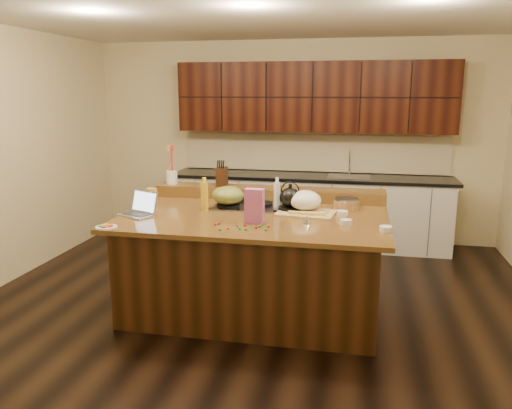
# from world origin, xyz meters

# --- Properties ---
(room) EXTENTS (5.52, 5.02, 2.72)m
(room) POSITION_xyz_m (0.00, 0.00, 1.35)
(room) COLOR black
(room) RESTS_ON ground
(island) EXTENTS (2.40, 1.60, 0.92)m
(island) POSITION_xyz_m (0.00, 0.00, 0.46)
(island) COLOR black
(island) RESTS_ON ground
(back_ledge) EXTENTS (2.40, 0.30, 0.12)m
(back_ledge) POSITION_xyz_m (0.00, 0.70, 0.98)
(back_ledge) COLOR black
(back_ledge) RESTS_ON island
(cooktop) EXTENTS (0.92, 0.52, 0.05)m
(cooktop) POSITION_xyz_m (0.00, 0.30, 0.94)
(cooktop) COLOR gray
(cooktop) RESTS_ON island
(back_counter) EXTENTS (3.70, 0.66, 2.40)m
(back_counter) POSITION_xyz_m (0.30, 2.23, 0.98)
(back_counter) COLOR silver
(back_counter) RESTS_ON ground
(kettle) EXTENTS (0.22, 0.22, 0.18)m
(kettle) POSITION_xyz_m (0.30, 0.17, 1.06)
(kettle) COLOR black
(kettle) RESTS_ON cooktop
(green_bowl) EXTENTS (0.40, 0.40, 0.17)m
(green_bowl) POSITION_xyz_m (-0.30, 0.17, 1.05)
(green_bowl) COLOR olive
(green_bowl) RESTS_ON cooktop
(laptop) EXTENTS (0.38, 0.34, 0.21)m
(laptop) POSITION_xyz_m (-1.02, -0.24, 0.98)
(laptop) COLOR #B7B7BC
(laptop) RESTS_ON island
(oil_bottle) EXTENTS (0.08, 0.08, 0.27)m
(oil_bottle) POSITION_xyz_m (-0.49, 0.03, 1.06)
(oil_bottle) COLOR gold
(oil_bottle) RESTS_ON island
(vinegar_bottle) EXTENTS (0.07, 0.07, 0.25)m
(vinegar_bottle) POSITION_xyz_m (0.16, 0.29, 1.04)
(vinegar_bottle) COLOR silver
(vinegar_bottle) RESTS_ON island
(wooden_tray) EXTENTS (0.55, 0.44, 0.21)m
(wooden_tray) POSITION_xyz_m (0.45, 0.14, 1.01)
(wooden_tray) COLOR tan
(wooden_tray) RESTS_ON island
(ramekin_a) EXTENTS (0.11, 0.11, 0.04)m
(ramekin_a) POSITION_xyz_m (1.15, -0.36, 0.94)
(ramekin_a) COLOR white
(ramekin_a) RESTS_ON island
(ramekin_b) EXTENTS (0.11, 0.11, 0.04)m
(ramekin_b) POSITION_xyz_m (0.83, -0.21, 0.94)
(ramekin_b) COLOR white
(ramekin_b) RESTS_ON island
(ramekin_c) EXTENTS (0.13, 0.13, 0.04)m
(ramekin_c) POSITION_xyz_m (0.79, 0.10, 0.94)
(ramekin_c) COLOR white
(ramekin_c) RESTS_ON island
(strainer_bowl) EXTENTS (0.29, 0.29, 0.09)m
(strainer_bowl) POSITION_xyz_m (0.82, 0.36, 0.97)
(strainer_bowl) COLOR #996B3F
(strainer_bowl) RESTS_ON island
(kitchen_timer) EXTENTS (0.09, 0.09, 0.07)m
(kitchen_timer) POSITION_xyz_m (0.50, -0.24, 0.96)
(kitchen_timer) COLOR silver
(kitchen_timer) RESTS_ON island
(pink_bag) EXTENTS (0.16, 0.09, 0.30)m
(pink_bag) POSITION_xyz_m (0.06, -0.31, 1.07)
(pink_bag) COLOR #BB589D
(pink_bag) RESTS_ON island
(candy_plate) EXTENTS (0.24, 0.24, 0.01)m
(candy_plate) POSITION_xyz_m (-1.11, -0.71, 0.93)
(candy_plate) COLOR white
(candy_plate) RESTS_ON island
(package_box) EXTENTS (0.11, 0.09, 0.14)m
(package_box) POSITION_xyz_m (-1.15, 0.32, 0.99)
(package_box) COLOR gold
(package_box) RESTS_ON island
(utensil_crock) EXTENTS (0.12, 0.12, 0.14)m
(utensil_crock) POSITION_xyz_m (-1.07, 0.70, 1.11)
(utensil_crock) COLOR white
(utensil_crock) RESTS_ON back_ledge
(knife_block) EXTENTS (0.10, 0.16, 0.20)m
(knife_block) POSITION_xyz_m (-0.50, 0.70, 1.14)
(knife_block) COLOR black
(knife_block) RESTS_ON back_ledge
(gumdrop_0) EXTENTS (0.02, 0.02, 0.02)m
(gumdrop_0) POSITION_xyz_m (-0.11, -0.56, 0.93)
(gumdrop_0) COLOR red
(gumdrop_0) RESTS_ON island
(gumdrop_1) EXTENTS (0.02, 0.02, 0.02)m
(gumdrop_1) POSITION_xyz_m (0.20, -0.54, 0.93)
(gumdrop_1) COLOR #198C26
(gumdrop_1) RESTS_ON island
(gumdrop_2) EXTENTS (0.02, 0.02, 0.02)m
(gumdrop_2) POSITION_xyz_m (0.21, -0.43, 0.93)
(gumdrop_2) COLOR red
(gumdrop_2) RESTS_ON island
(gumdrop_3) EXTENTS (0.02, 0.02, 0.02)m
(gumdrop_3) POSITION_xyz_m (0.14, -0.39, 0.93)
(gumdrop_3) COLOR #198C26
(gumdrop_3) RESTS_ON island
(gumdrop_4) EXTENTS (0.02, 0.02, 0.02)m
(gumdrop_4) POSITION_xyz_m (0.00, -0.42, 0.93)
(gumdrop_4) COLOR red
(gumdrop_4) RESTS_ON island
(gumdrop_5) EXTENTS (0.02, 0.02, 0.02)m
(gumdrop_5) POSITION_xyz_m (-0.01, -0.55, 0.93)
(gumdrop_5) COLOR #198C26
(gumdrop_5) RESTS_ON island
(gumdrop_6) EXTENTS (0.02, 0.02, 0.02)m
(gumdrop_6) POSITION_xyz_m (-0.22, -0.43, 0.93)
(gumdrop_6) COLOR red
(gumdrop_6) RESTS_ON island
(gumdrop_7) EXTENTS (0.02, 0.02, 0.02)m
(gumdrop_7) POSITION_xyz_m (-0.03, -0.50, 0.93)
(gumdrop_7) COLOR #198C26
(gumdrop_7) RESTS_ON island
(gumdrop_8) EXTENTS (0.02, 0.02, 0.02)m
(gumdrop_8) POSITION_xyz_m (-0.06, -0.45, 0.93)
(gumdrop_8) COLOR red
(gumdrop_8) RESTS_ON island
(gumdrop_9) EXTENTS (0.02, 0.02, 0.02)m
(gumdrop_9) POSITION_xyz_m (-0.16, -0.60, 0.93)
(gumdrop_9) COLOR #198C26
(gumdrop_9) RESTS_ON island
(gumdrop_10) EXTENTS (0.02, 0.02, 0.02)m
(gumdrop_10) POSITION_xyz_m (-0.06, -0.44, 0.93)
(gumdrop_10) COLOR red
(gumdrop_10) RESTS_ON island
(gumdrop_11) EXTENTS (0.02, 0.02, 0.02)m
(gumdrop_11) POSITION_xyz_m (0.13, -0.44, 0.93)
(gumdrop_11) COLOR #198C26
(gumdrop_11) RESTS_ON island
(gumdrop_12) EXTENTS (0.02, 0.02, 0.02)m
(gumdrop_12) POSITION_xyz_m (-0.25, -0.45, 0.93)
(gumdrop_12) COLOR red
(gumdrop_12) RESTS_ON island
(gumdrop_13) EXTENTS (0.02, 0.02, 0.02)m
(gumdrop_13) POSITION_xyz_m (0.04, -0.56, 0.93)
(gumdrop_13) COLOR #198C26
(gumdrop_13) RESTS_ON island
(gumdrop_14) EXTENTS (0.02, 0.02, 0.02)m
(gumdrop_14) POSITION_xyz_m (0.11, -0.48, 0.93)
(gumdrop_14) COLOR red
(gumdrop_14) RESTS_ON island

